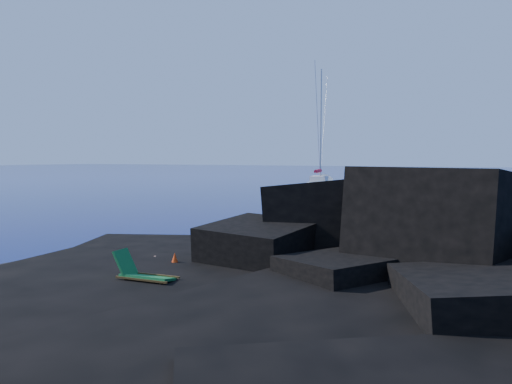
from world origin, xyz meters
TOP-DOWN VIEW (x-y plane):
  - ground at (0.00, 0.00)m, footprint 400.00×400.00m
  - headland at (13.00, 3.00)m, footprint 24.00×24.00m
  - beach at (4.50, 0.50)m, footprint 9.08×6.86m
  - surf_foam at (5.00, 5.00)m, footprint 10.00×8.00m
  - sailboat at (-4.22, 43.06)m, footprint 5.52×13.56m
  - deck_chair at (6.54, -0.64)m, footprint 1.66×0.82m
  - towel at (4.31, 2.03)m, footprint 2.36×1.51m
  - sunbather at (4.31, 2.03)m, footprint 1.86×0.85m
  - marker_cone at (5.87, 1.47)m, footprint 0.45×0.45m

SIDE VIEW (x-z plane):
  - ground at x=0.00m, z-range 0.00..0.00m
  - headland at x=13.00m, z-range -1.80..1.80m
  - beach at x=4.50m, z-range -0.35..0.35m
  - surf_foam at x=5.00m, z-range -0.03..0.03m
  - sailboat at x=-4.22m, z-range -6.95..6.95m
  - towel at x=4.31m, z-range 0.35..0.41m
  - sunbather at x=4.31m, z-range 0.41..0.65m
  - marker_cone at x=5.87m, z-range 0.35..0.93m
  - deck_chair at x=6.54m, z-range 0.35..1.46m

